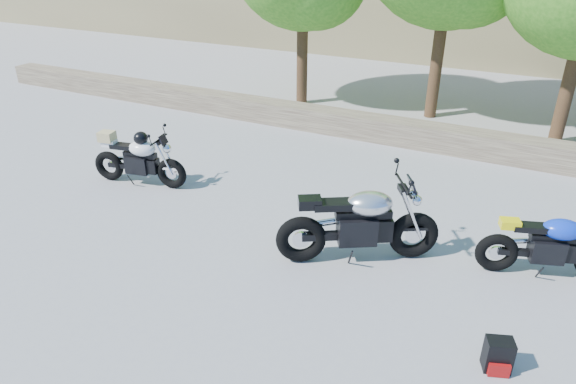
% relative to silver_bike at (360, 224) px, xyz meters
% --- Properties ---
extents(ground, '(90.00, 90.00, 0.00)m').
position_rel_silver_bike_xyz_m(ground, '(-1.31, -0.94, -0.55)').
color(ground, gray).
rests_on(ground, ground).
extents(stone_wall, '(22.00, 0.55, 0.50)m').
position_rel_silver_bike_xyz_m(stone_wall, '(-1.31, 4.56, -0.30)').
color(stone_wall, brown).
rests_on(stone_wall, ground).
extents(silver_bike, '(2.00, 1.28, 1.12)m').
position_rel_silver_bike_xyz_m(silver_bike, '(0.00, 0.00, 0.00)').
color(silver_bike, black).
rests_on(silver_bike, ground).
extents(white_bike, '(1.79, 0.61, 0.99)m').
position_rel_silver_bike_xyz_m(white_bike, '(-4.29, 0.52, -0.06)').
color(white_bike, black).
rests_on(white_bike, ground).
extents(blue_bike, '(1.74, 0.77, 0.90)m').
position_rel_silver_bike_xyz_m(blue_bike, '(2.31, 0.75, -0.11)').
color(blue_bike, black).
rests_on(blue_bike, ground).
extents(backpack, '(0.32, 0.30, 0.37)m').
position_rel_silver_bike_xyz_m(backpack, '(1.96, -1.27, -0.37)').
color(backpack, black).
rests_on(backpack, ground).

